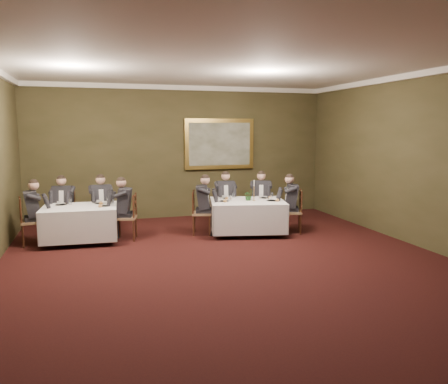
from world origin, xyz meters
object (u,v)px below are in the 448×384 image
table_main (247,214)px  painting (219,144)px  diner_main_endleft (202,212)px  chair_sec_backright (102,220)px  chair_main_backleft (225,214)px  chair_sec_endleft (32,231)px  chair_main_backright (261,214)px  candlestick (254,193)px  centerpiece (249,195)px  chair_sec_backleft (65,222)px  diner_sec_endright (126,216)px  chair_main_endleft (201,222)px  diner_sec_backright (101,211)px  chair_main_endright (293,220)px  diner_main_backleft (225,205)px  diner_sec_backleft (64,212)px  diner_main_endright (292,211)px  diner_sec_endleft (31,220)px  table_second (80,221)px  diner_main_backright (261,205)px  chair_sec_endright (127,227)px

table_main → painting: 2.76m
diner_main_endleft → chair_sec_backright: bearing=-94.8°
chair_main_backleft → chair_sec_endleft: same height
chair_main_backright → candlestick: bearing=78.8°
centerpiece → chair_sec_backleft: bearing=165.3°
diner_main_endleft → diner_sec_endright: bearing=-74.5°
chair_main_endleft → diner_sec_backright: 2.32m
chair_main_endright → candlestick: bearing=102.5°
diner_main_backleft → chair_main_endright: (1.28, -1.14, -0.23)m
chair_sec_backleft → painting: (4.00, 1.23, 1.68)m
chair_main_backright → diner_sec_backleft: (-4.62, 0.33, 0.23)m
chair_main_backleft → painting: size_ratio=0.52×
chair_sec_backleft → candlestick: 4.33m
diner_main_backleft → diner_main_endright: size_ratio=1.00×
diner_sec_endleft → chair_sec_backleft: bearing=132.1°
diner_main_endright → table_second: bearing=105.5°
diner_sec_backright → centerpiece: bearing=159.0°
chair_main_backleft → painting: bearing=-94.5°
table_second → chair_main_endleft: 2.62m
diner_sec_backleft → table_second: bearing=126.4°
diner_sec_backleft → chair_sec_backleft: bearing=-90.0°
diner_main_backright → diner_main_endright: same height
diner_main_backright → chair_main_endright: diner_main_backright is taller
table_second → chair_sec_endleft: bearing=177.0°
centerpiece → painting: (-0.03, 2.29, 1.07)m
chair_main_backright → diner_sec_backleft: size_ratio=0.74×
diner_main_backright → diner_main_endright: (0.40, -0.95, 0.00)m
chair_sec_backleft → chair_sec_endleft: (-0.60, -0.75, 0.00)m
diner_main_backleft → chair_main_backright: bearing=174.7°
chair_main_backleft → diner_sec_backleft: 3.75m
diner_main_backright → chair_sec_backright: 3.82m
candlestick → chair_main_backright: bearing=59.0°
diner_sec_endleft → candlestick: 4.75m
diner_main_endright → chair_sec_backright: diner_main_endright is taller
candlestick → painting: size_ratio=0.25×
diner_main_backright → chair_sec_endleft: size_ratio=1.35×
chair_main_backright → chair_sec_endleft: (-5.21, -0.41, 0.00)m
diner_main_backright → candlestick: bearing=78.7°
table_main → chair_main_backleft: chair_main_backleft is taller
diner_sec_backright → chair_sec_endright: (0.51, -0.80, -0.23)m
diner_main_endleft → chair_main_backleft: bearing=148.8°
diner_sec_endleft → chair_sec_backright: bearing=106.9°
chair_main_backright → chair_main_endleft: bearing=37.3°
diner_main_backleft → chair_sec_endleft: diner_main_backleft is taller
chair_sec_endleft → diner_sec_endleft: 0.23m
painting → table_main: bearing=-90.0°
diner_sec_backright → diner_sec_endleft: (-1.40, -0.69, 0.00)m
table_second → chair_sec_backleft: (-0.36, 0.80, -0.17)m
diner_sec_endleft → painting: painting is taller
chair_main_endright → diner_sec_backleft: bearing=97.2°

